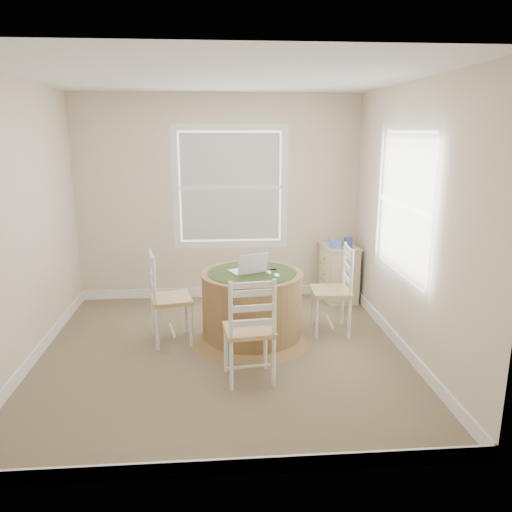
{
  "coord_description": "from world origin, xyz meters",
  "views": [
    {
      "loc": [
        -0.03,
        -4.56,
        2.15
      ],
      "look_at": [
        0.37,
        0.45,
        0.88
      ],
      "focal_mm": 35.0,
      "sensor_mm": 36.0,
      "label": 1
    }
  ],
  "objects": [
    {
      "name": "laptop",
      "position": [
        0.28,
        0.32,
        0.78
      ],
      "size": [
        0.41,
        0.4,
        0.23
      ],
      "rotation": [
        0.0,
        0.0,
        3.57
      ],
      "color": "white",
      "rests_on": "round_table"
    },
    {
      "name": "cup_cream",
      "position": [
        1.48,
        1.67,
        0.77
      ],
      "size": [
        0.07,
        0.07,
        0.09
      ],
      "primitive_type": "cylinder",
      "color": "beige",
      "rests_on": "corner_chest"
    },
    {
      "name": "round_table",
      "position": [
        0.32,
        0.31,
        0.41
      ],
      "size": [
        1.23,
        1.23,
        0.75
      ],
      "rotation": [
        0.0,
        0.0,
        0.09
      ],
      "color": "olive",
      "rests_on": "ground"
    },
    {
      "name": "keys",
      "position": [
        0.54,
        0.39,
        0.75
      ],
      "size": [
        0.06,
        0.06,
        0.02
      ],
      "primitive_type": "cube",
      "rotation": [
        0.0,
        0.0,
        0.09
      ],
      "color": "black",
      "rests_on": "round_table"
    },
    {
      "name": "chair_right",
      "position": [
        1.18,
        0.47,
        0.47
      ],
      "size": [
        0.42,
        0.44,
        0.95
      ],
      "primitive_type": null,
      "rotation": [
        0.0,
        0.0,
        -1.62
      ],
      "color": "white",
      "rests_on": "ground"
    },
    {
      "name": "corner_chest",
      "position": [
        1.53,
        1.54,
        0.36
      ],
      "size": [
        0.47,
        0.59,
        0.72
      ],
      "rotation": [
        0.0,
        0.0,
        0.12
      ],
      "color": "beige",
      "rests_on": "ground"
    },
    {
      "name": "chair_left",
      "position": [
        -0.52,
        0.36,
        0.47
      ],
      "size": [
        0.48,
        0.49,
        0.95
      ],
      "primitive_type": null,
      "rotation": [
        0.0,
        0.0,
        1.78
      ],
      "color": "white",
      "rests_on": "ground"
    },
    {
      "name": "box_blue",
      "position": [
        1.61,
        1.45,
        0.78
      ],
      "size": [
        0.09,
        0.09,
        0.12
      ],
      "primitive_type": "cube",
      "rotation": [
        0.0,
        0.0,
        0.12
      ],
      "color": "#3848A9",
      "rests_on": "corner_chest"
    },
    {
      "name": "chair_near",
      "position": [
        0.23,
        -0.53,
        0.47
      ],
      "size": [
        0.46,
        0.44,
        0.95
      ],
      "primitive_type": null,
      "rotation": [
        0.0,
        0.0,
        3.25
      ],
      "color": "white",
      "rests_on": "ground"
    },
    {
      "name": "phone",
      "position": [
        0.55,
        0.18,
        0.75
      ],
      "size": [
        0.05,
        0.09,
        0.02
      ],
      "primitive_type": "cube",
      "rotation": [
        0.0,
        0.0,
        0.09
      ],
      "color": "#B7BABF",
      "rests_on": "round_table"
    },
    {
      "name": "room",
      "position": [
        0.17,
        0.16,
        1.3
      ],
      "size": [
        3.64,
        3.64,
        2.64
      ],
      "color": "#77624B",
      "rests_on": "ground"
    },
    {
      "name": "mouse",
      "position": [
        0.48,
        0.26,
        0.76
      ],
      "size": [
        0.07,
        0.1,
        0.03
      ],
      "primitive_type": "ellipsoid",
      "rotation": [
        0.0,
        0.0,
        0.09
      ],
      "color": "white",
      "rests_on": "round_table"
    },
    {
      "name": "box_yellow",
      "position": [
        1.57,
        1.59,
        0.75
      ],
      "size": [
        0.16,
        0.12,
        0.06
      ],
      "primitive_type": "cube",
      "rotation": [
        0.0,
        0.0,
        0.12
      ],
      "color": "gold",
      "rests_on": "corner_chest"
    },
    {
      "name": "tissue_box",
      "position": [
        1.45,
        1.42,
        0.77
      ],
      "size": [
        0.13,
        0.13,
        0.1
      ],
      "primitive_type": "cube",
      "rotation": [
        0.0,
        0.0,
        0.12
      ],
      "color": "#5F78D9",
      "rests_on": "corner_chest"
    }
  ]
}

